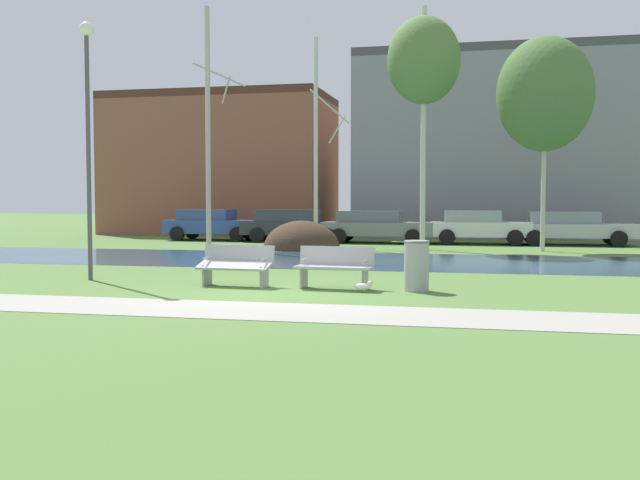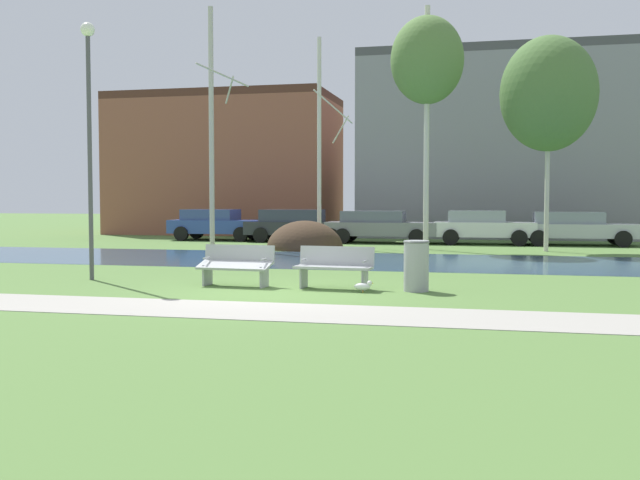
{
  "view_description": "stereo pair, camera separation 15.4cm",
  "coord_description": "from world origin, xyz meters",
  "px_view_note": "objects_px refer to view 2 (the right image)",
  "views": [
    {
      "loc": [
        4.06,
        -13.8,
        1.85
      ],
      "look_at": [
        0.71,
        1.29,
        0.99
      ],
      "focal_mm": 41.38,
      "sensor_mm": 36.0,
      "label": 1
    },
    {
      "loc": [
        4.21,
        -13.77,
        1.85
      ],
      "look_at": [
        0.71,
        1.29,
        0.99
      ],
      "focal_mm": 41.38,
      "sensor_mm": 36.0,
      "label": 2
    }
  ],
  "objects_px": {
    "streetlamp": "(89,111)",
    "parked_suv_fifth_silver": "(575,227)",
    "bench_right": "(334,266)",
    "seagull": "(363,286)",
    "trash_bin": "(416,265)",
    "parked_hatch_third_grey": "(380,226)",
    "parked_sedan_second_dark": "(298,225)",
    "parked_wagon_fourth_white": "(483,226)",
    "parked_van_nearest_blue": "(216,224)",
    "bench_left": "(236,264)"
  },
  "relations": [
    {
      "from": "parked_hatch_third_grey",
      "to": "streetlamp",
      "type": "bearing_deg",
      "value": -105.67
    },
    {
      "from": "trash_bin",
      "to": "parked_hatch_third_grey",
      "type": "distance_m",
      "value": 16.28
    },
    {
      "from": "bench_left",
      "to": "bench_right",
      "type": "distance_m",
      "value": 2.14
    },
    {
      "from": "trash_bin",
      "to": "streetlamp",
      "type": "relative_size",
      "value": 0.18
    },
    {
      "from": "parked_van_nearest_blue",
      "to": "parked_sedan_second_dark",
      "type": "height_order",
      "value": "parked_sedan_second_dark"
    },
    {
      "from": "streetlamp",
      "to": "parked_wagon_fourth_white",
      "type": "distance_m",
      "value": 18.07
    },
    {
      "from": "seagull",
      "to": "parked_suv_fifth_silver",
      "type": "bearing_deg",
      "value": 71.0
    },
    {
      "from": "trash_bin",
      "to": "parked_wagon_fourth_white",
      "type": "distance_m",
      "value": 16.05
    },
    {
      "from": "bench_left",
      "to": "trash_bin",
      "type": "xyz_separation_m",
      "value": [
        3.83,
        -0.01,
        0.06
      ]
    },
    {
      "from": "seagull",
      "to": "parked_sedan_second_dark",
      "type": "bearing_deg",
      "value": 109.01
    },
    {
      "from": "streetlamp",
      "to": "parked_sedan_second_dark",
      "type": "bearing_deg",
      "value": 87.02
    },
    {
      "from": "parked_suv_fifth_silver",
      "to": "bench_right",
      "type": "bearing_deg",
      "value": -111.67
    },
    {
      "from": "bench_right",
      "to": "parked_sedan_second_dark",
      "type": "distance_m",
      "value": 16.72
    },
    {
      "from": "bench_left",
      "to": "streetlamp",
      "type": "bearing_deg",
      "value": 173.53
    },
    {
      "from": "trash_bin",
      "to": "streetlamp",
      "type": "bearing_deg",
      "value": 176.73
    },
    {
      "from": "trash_bin",
      "to": "parked_sedan_second_dark",
      "type": "distance_m",
      "value": 17.3
    },
    {
      "from": "streetlamp",
      "to": "bench_left",
      "type": "bearing_deg",
      "value": -6.47
    },
    {
      "from": "bench_right",
      "to": "streetlamp",
      "type": "distance_m",
      "value": 6.71
    },
    {
      "from": "trash_bin",
      "to": "parked_van_nearest_blue",
      "type": "xyz_separation_m",
      "value": [
        -10.62,
        16.44,
        0.21
      ]
    },
    {
      "from": "parked_wagon_fourth_white",
      "to": "parked_suv_fifth_silver",
      "type": "xyz_separation_m",
      "value": [
        3.6,
        0.15,
        -0.02
      ]
    },
    {
      "from": "bench_left",
      "to": "parked_suv_fifth_silver",
      "type": "bearing_deg",
      "value": 62.09
    },
    {
      "from": "parked_suv_fifth_silver",
      "to": "bench_left",
      "type": "bearing_deg",
      "value": -117.91
    },
    {
      "from": "trash_bin",
      "to": "parked_suv_fifth_silver",
      "type": "relative_size",
      "value": 0.22
    },
    {
      "from": "bench_right",
      "to": "parked_hatch_third_grey",
      "type": "height_order",
      "value": "parked_hatch_third_grey"
    },
    {
      "from": "trash_bin",
      "to": "parked_sedan_second_dark",
      "type": "height_order",
      "value": "parked_sedan_second_dark"
    },
    {
      "from": "bench_left",
      "to": "parked_sedan_second_dark",
      "type": "height_order",
      "value": "parked_sedan_second_dark"
    },
    {
      "from": "parked_hatch_third_grey",
      "to": "bench_right",
      "type": "bearing_deg",
      "value": -84.91
    },
    {
      "from": "streetlamp",
      "to": "parked_wagon_fourth_white",
      "type": "xyz_separation_m",
      "value": [
        8.6,
        15.59,
        -3.11
      ]
    },
    {
      "from": "parked_hatch_third_grey",
      "to": "parked_sedan_second_dark",
      "type": "bearing_deg",
      "value": -179.74
    },
    {
      "from": "bench_right",
      "to": "parked_wagon_fourth_white",
      "type": "distance_m",
      "value": 16.25
    },
    {
      "from": "streetlamp",
      "to": "parked_suv_fifth_silver",
      "type": "bearing_deg",
      "value": 52.21
    },
    {
      "from": "bench_right",
      "to": "parked_hatch_third_grey",
      "type": "relative_size",
      "value": 0.35
    },
    {
      "from": "parked_wagon_fourth_white",
      "to": "streetlamp",
      "type": "bearing_deg",
      "value": -118.89
    },
    {
      "from": "parked_sedan_second_dark",
      "to": "parked_wagon_fourth_white",
      "type": "xyz_separation_m",
      "value": [
        7.79,
        0.04,
        -0.0
      ]
    },
    {
      "from": "seagull",
      "to": "parked_hatch_third_grey",
      "type": "xyz_separation_m",
      "value": [
        -2.11,
        16.45,
        0.6
      ]
    },
    {
      "from": "bench_right",
      "to": "seagull",
      "type": "distance_m",
      "value": 0.91
    },
    {
      "from": "parked_van_nearest_blue",
      "to": "bench_left",
      "type": "bearing_deg",
      "value": -67.53
    },
    {
      "from": "bench_left",
      "to": "seagull",
      "type": "distance_m",
      "value": 2.89
    },
    {
      "from": "parked_sedan_second_dark",
      "to": "parked_wagon_fourth_white",
      "type": "height_order",
      "value": "parked_sedan_second_dark"
    },
    {
      "from": "seagull",
      "to": "parked_wagon_fourth_white",
      "type": "height_order",
      "value": "parked_wagon_fourth_white"
    },
    {
      "from": "trash_bin",
      "to": "parked_suv_fifth_silver",
      "type": "bearing_deg",
      "value": 73.69
    },
    {
      "from": "bench_left",
      "to": "bench_right",
      "type": "bearing_deg",
      "value": 0.0
    },
    {
      "from": "trash_bin",
      "to": "bench_left",
      "type": "bearing_deg",
      "value": 179.8
    },
    {
      "from": "parked_van_nearest_blue",
      "to": "parked_hatch_third_grey",
      "type": "distance_m",
      "value": 7.52
    },
    {
      "from": "parked_wagon_fourth_white",
      "to": "parked_suv_fifth_silver",
      "type": "bearing_deg",
      "value": 2.46
    },
    {
      "from": "parked_van_nearest_blue",
      "to": "bench_right",
      "type": "bearing_deg",
      "value": -61.46
    },
    {
      "from": "seagull",
      "to": "streetlamp",
      "type": "bearing_deg",
      "value": 172.11
    },
    {
      "from": "streetlamp",
      "to": "parked_van_nearest_blue",
      "type": "height_order",
      "value": "streetlamp"
    },
    {
      "from": "parked_hatch_third_grey",
      "to": "trash_bin",
      "type": "bearing_deg",
      "value": -78.99
    },
    {
      "from": "seagull",
      "to": "parked_suv_fifth_silver",
      "type": "distance_m",
      "value": 17.61
    }
  ]
}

